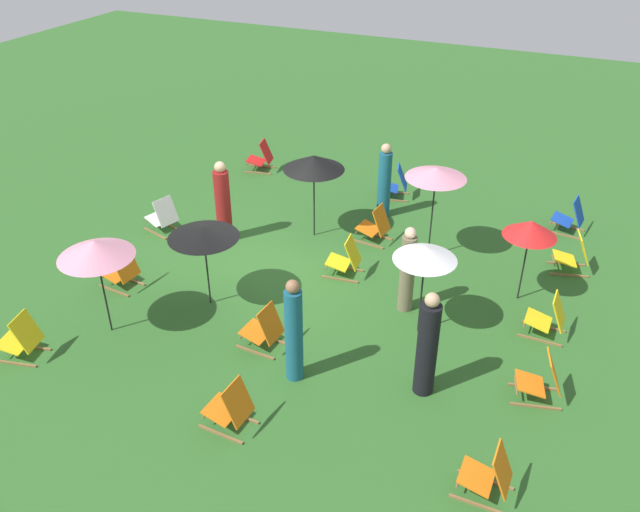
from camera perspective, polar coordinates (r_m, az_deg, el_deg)
The scene contains 26 objects.
ground_plane at distance 13.50m, azimuth -4.66°, elevation -0.73°, with size 40.00×40.00×0.00m, color #2D6026.
deckchair_0 at distance 10.66m, azimuth 18.75°, elevation -10.18°, with size 0.65×0.85×0.83m.
deckchair_1 at distance 14.90m, azimuth -13.54°, elevation 3.35°, with size 0.68×0.87×0.83m.
deckchair_2 at distance 14.02m, azimuth 21.22°, elevation 0.10°, with size 0.65×0.85×0.83m.
deckchair_3 at distance 9.12m, azimuth 14.52°, elevation -18.02°, with size 0.49×0.76×0.83m.
deckchair_4 at distance 15.49m, azimuth 20.97°, elevation 3.17°, with size 0.57×0.81×0.83m.
deckchair_5 at distance 11.94m, azimuth -24.60°, elevation -6.59°, with size 0.63×0.85×0.83m.
deckchair_6 at distance 12.94m, azimuth 2.25°, elevation -0.28°, with size 0.56×0.81×0.83m.
deckchair_7 at distance 14.16m, azimuth 4.81°, elevation 2.61°, with size 0.55×0.81×0.83m.
deckchair_8 at distance 16.14m, azimuth 6.63°, elevation 6.28°, with size 0.65×0.86×0.83m.
deckchair_9 at distance 11.11m, azimuth -4.94°, elevation -6.41°, with size 0.53×0.79×0.83m.
deckchair_10 at distance 17.59m, azimuth -5.14°, elevation 8.54°, with size 0.62×0.84×0.83m.
deckchair_11 at distance 13.14m, azimuth -16.92°, elevation -1.24°, with size 0.54×0.80×0.83m.
deckchair_12 at distance 9.76m, azimuth -7.82°, elevation -13.00°, with size 0.52×0.78×0.83m.
deckchair_13 at distance 11.99m, azimuth 19.27°, elevation -5.11°, with size 0.49×0.77×0.83m.
umbrella_0 at distance 13.07m, azimuth 10.09°, elevation 7.13°, with size 1.22×1.22×2.00m.
umbrella_1 at distance 13.76m, azimuth -0.54°, elevation 8.15°, with size 1.30×1.30×1.89m.
umbrella_2 at distance 11.70m, azimuth -10.14°, elevation 2.05°, with size 1.28×1.28×1.62m.
umbrella_3 at distance 12.25m, azimuth 17.88°, elevation 2.28°, with size 0.97×0.97×1.66m.
umbrella_4 at distance 11.34m, azimuth -19.00°, elevation 0.58°, with size 1.27×1.27×1.82m.
umbrella_5 at distance 10.89m, azimuth 9.17°, elevation 0.24°, with size 1.08×1.08×1.72m.
person_0 at distance 14.12m, azimuth -8.46°, elevation 4.54°, with size 0.44×0.44×1.82m.
person_1 at distance 10.06m, azimuth 9.33°, elevation -7.80°, with size 0.39×0.39×1.83m.
person_2 at distance 11.84m, azimuth 7.61°, elevation -1.33°, with size 0.31×0.31×1.70m.
person_3 at distance 10.17m, azimuth -2.30°, elevation -6.68°, with size 0.37×0.37×1.85m.
person_4 at distance 15.04m, azimuth 5.63°, elevation 6.42°, with size 0.34×0.34×1.78m.
Camera 1 is at (9.97, 5.65, 7.14)m, focal length 36.73 mm.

